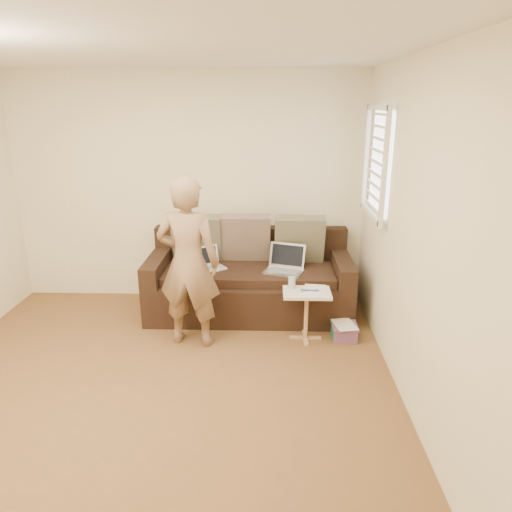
% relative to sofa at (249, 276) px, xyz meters
% --- Properties ---
extents(floor, '(4.50, 4.50, 0.00)m').
position_rel_sofa_xyz_m(floor, '(-0.72, -1.77, -0.42)').
color(floor, brown).
rests_on(floor, ground).
extents(ceiling, '(4.50, 4.50, 0.00)m').
position_rel_sofa_xyz_m(ceiling, '(-0.72, -1.77, 2.18)').
color(ceiling, white).
rests_on(ceiling, wall_back).
extents(wall_back, '(4.00, 0.00, 4.00)m').
position_rel_sofa_xyz_m(wall_back, '(-0.72, 0.48, 0.87)').
color(wall_back, beige).
rests_on(wall_back, ground).
extents(wall_right, '(0.00, 4.50, 4.50)m').
position_rel_sofa_xyz_m(wall_right, '(1.28, -1.77, 0.87)').
color(wall_right, beige).
rests_on(wall_right, ground).
extents(window_blinds, '(0.12, 0.88, 1.08)m').
position_rel_sofa_xyz_m(window_blinds, '(1.23, -0.27, 1.28)').
color(window_blinds, white).
rests_on(window_blinds, wall_right).
extents(sofa, '(2.20, 0.95, 0.85)m').
position_rel_sofa_xyz_m(sofa, '(0.00, 0.00, 0.00)').
color(sofa, black).
rests_on(sofa, ground).
extents(pillow_left, '(0.55, 0.29, 0.57)m').
position_rel_sofa_xyz_m(pillow_left, '(-0.60, 0.22, 0.37)').
color(pillow_left, '#585741').
rests_on(pillow_left, sofa).
extents(pillow_mid, '(0.55, 0.27, 0.57)m').
position_rel_sofa_xyz_m(pillow_mid, '(-0.05, 0.25, 0.37)').
color(pillow_mid, '#745A52').
rests_on(pillow_mid, sofa).
extents(pillow_right, '(0.55, 0.28, 0.57)m').
position_rel_sofa_xyz_m(pillow_right, '(0.55, 0.20, 0.37)').
color(pillow_right, '#585741').
rests_on(pillow_right, sofa).
extents(laptop_silver, '(0.47, 0.40, 0.26)m').
position_rel_sofa_xyz_m(laptop_silver, '(0.37, -0.13, 0.10)').
color(laptop_silver, '#B7BABC').
rests_on(laptop_silver, sofa).
extents(laptop_white, '(0.39, 0.37, 0.23)m').
position_rel_sofa_xyz_m(laptop_white, '(-0.43, -0.06, 0.10)').
color(laptop_white, white).
rests_on(laptop_white, sofa).
extents(person, '(0.65, 0.48, 1.64)m').
position_rel_sofa_xyz_m(person, '(-0.54, -0.73, 0.40)').
color(person, brown).
rests_on(person, ground).
extents(side_table, '(0.46, 0.32, 0.51)m').
position_rel_sofa_xyz_m(side_table, '(0.58, -0.62, -0.17)').
color(side_table, silver).
rests_on(side_table, ground).
extents(drinking_glass, '(0.07, 0.07, 0.12)m').
position_rel_sofa_xyz_m(drinking_glass, '(0.44, -0.55, 0.14)').
color(drinking_glass, silver).
rests_on(drinking_glass, side_table).
extents(scissors, '(0.19, 0.11, 0.02)m').
position_rel_sofa_xyz_m(scissors, '(0.61, -0.62, 0.09)').
color(scissors, silver).
rests_on(scissors, side_table).
extents(paper_on_table, '(0.25, 0.33, 0.00)m').
position_rel_sofa_xyz_m(paper_on_table, '(0.66, -0.59, 0.08)').
color(paper_on_table, white).
rests_on(paper_on_table, side_table).
extents(striped_box, '(0.25, 0.25, 0.16)m').
position_rel_sofa_xyz_m(striped_box, '(0.97, -0.62, -0.35)').
color(striped_box, '#CD1E88').
rests_on(striped_box, ground).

